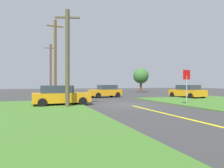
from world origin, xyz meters
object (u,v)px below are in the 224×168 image
(parked_car_near_building, at_px, (60,95))
(utility_pole_far, at_px, (51,69))
(stop_sign, at_px, (187,80))
(utility_pole_mid, at_px, (55,59))
(utility_pole_near, at_px, (67,57))
(oak_tree_left, at_px, (141,76))
(car_approaching_junction, at_px, (106,91))
(car_on_crossroad, at_px, (187,91))

(parked_car_near_building, xyz_separation_m, utility_pole_far, (-0.03, 16.71, 3.43))
(parked_car_near_building, bearing_deg, stop_sign, -23.01)
(stop_sign, relative_size, utility_pole_mid, 0.32)
(utility_pole_near, distance_m, oak_tree_left, 27.41)
(car_approaching_junction, bearing_deg, utility_pole_near, 48.98)
(car_approaching_junction, distance_m, utility_pole_mid, 7.55)
(utility_pole_near, bearing_deg, car_approaching_junction, 57.18)
(stop_sign, distance_m, parked_car_near_building, 10.34)
(parked_car_near_building, height_order, oak_tree_left, oak_tree_left)
(stop_sign, bearing_deg, car_on_crossroad, -139.31)
(car_on_crossroad, distance_m, car_approaching_junction, 10.32)
(car_on_crossroad, relative_size, utility_pole_mid, 0.51)
(stop_sign, xyz_separation_m, utility_pole_near, (-9.27, 1.85, 1.66))
(stop_sign, distance_m, oak_tree_left, 24.35)
(utility_pole_near, distance_m, utility_pole_far, 18.42)
(car_approaching_junction, distance_m, oak_tree_left, 16.55)
(utility_pole_mid, bearing_deg, car_approaching_junction, 10.82)
(stop_sign, distance_m, utility_pole_mid, 14.13)
(oak_tree_left, bearing_deg, stop_sign, -110.11)
(car_approaching_junction, xyz_separation_m, oak_tree_left, (11.55, 11.56, 2.61))
(car_approaching_junction, xyz_separation_m, utility_pole_near, (-6.08, -9.43, 2.90))
(utility_pole_far, bearing_deg, stop_sign, -64.51)
(car_approaching_junction, relative_size, oak_tree_left, 0.85)
(stop_sign, height_order, oak_tree_left, oak_tree_left)
(parked_car_near_building, distance_m, utility_pole_mid, 7.53)
(parked_car_near_building, bearing_deg, car_on_crossroad, 8.98)
(parked_car_near_building, xyz_separation_m, car_approaching_junction, (6.44, 7.73, -0.00))
(car_approaching_junction, xyz_separation_m, utility_pole_far, (-6.46, 8.98, 3.44))
(stop_sign, bearing_deg, parked_car_near_building, -27.63)
(utility_pole_mid, bearing_deg, car_on_crossroad, -11.56)
(stop_sign, distance_m, car_on_crossroad, 9.26)
(oak_tree_left, bearing_deg, utility_pole_far, -171.86)
(car_on_crossroad, xyz_separation_m, utility_pole_mid, (-15.73, 3.22, 3.80))
(utility_pole_far, relative_size, oak_tree_left, 1.63)
(parked_car_near_building, relative_size, utility_pole_mid, 0.51)
(stop_sign, xyz_separation_m, oak_tree_left, (8.36, 22.83, 1.37))
(oak_tree_left, bearing_deg, car_on_crossroad, -97.95)
(stop_sign, height_order, car_on_crossroad, stop_sign)
(utility_pole_far, bearing_deg, parked_car_near_building, -89.91)
(parked_car_near_building, xyz_separation_m, utility_pole_mid, (0.03, 6.50, 3.80))
(parked_car_near_building, distance_m, car_approaching_junction, 10.06)
(stop_sign, height_order, utility_pole_near, utility_pole_near)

